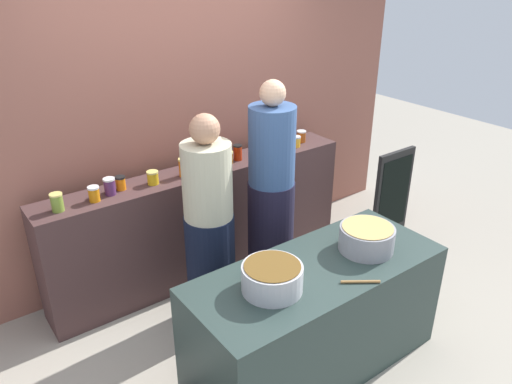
{
  "coord_description": "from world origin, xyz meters",
  "views": [
    {
      "loc": [
        -1.85,
        -2.16,
        2.54
      ],
      "look_at": [
        0.0,
        0.35,
        1.05
      ],
      "focal_mm": 34.91,
      "sensor_mm": 36.0,
      "label": 1
    }
  ],
  "objects": [
    {
      "name": "wooden_spoon",
      "position": [
        0.09,
        -0.57,
        0.79
      ],
      "size": [
        0.2,
        0.15,
        0.02
      ],
      "primitive_type": "cylinder",
      "rotation": [
        1.57,
        0.0,
        0.95
      ],
      "color": "#9E703D",
      "rests_on": "prep_table"
    },
    {
      "name": "chalkboard_sign",
      "position": [
        1.69,
        0.47,
        0.47
      ],
      "size": [
        0.46,
        0.05,
        0.93
      ],
      "color": "black",
      "rests_on": "ground"
    },
    {
      "name": "preserve_jar_11",
      "position": [
        1.09,
        1.12,
        1.02
      ],
      "size": [
        0.09,
        0.09,
        0.11
      ],
      "color": "#974314",
      "rests_on": "display_shelf"
    },
    {
      "name": "prep_table",
      "position": [
        0.0,
        -0.3,
        0.39
      ],
      "size": [
        1.7,
        0.7,
        0.78
      ],
      "primitive_type": "cube",
      "color": "#293935",
      "rests_on": "ground"
    },
    {
      "name": "preserve_jar_1",
      "position": [
        -0.9,
        1.05,
        1.02
      ],
      "size": [
        0.08,
        0.08,
        0.11
      ],
      "color": "orange",
      "rests_on": "display_shelf"
    },
    {
      "name": "ground",
      "position": [
        0.0,
        0.0,
        0.0
      ],
      "size": [
        12.0,
        12.0,
        0.0
      ],
      "primitive_type": "plane",
      "color": "#A59C8C"
    },
    {
      "name": "preserve_jar_10",
      "position": [
        0.96,
        1.05,
        1.02
      ],
      "size": [
        0.08,
        0.08,
        0.1
      ],
      "color": "gold",
      "rests_on": "display_shelf"
    },
    {
      "name": "preserve_jar_7",
      "position": [
        0.25,
        1.07,
        1.02
      ],
      "size": [
        0.07,
        0.07,
        0.11
      ],
      "color": "#7F420A",
      "rests_on": "display_shelf"
    },
    {
      "name": "cook_with_tongs",
      "position": [
        -0.29,
        0.52,
        0.73
      ],
      "size": [
        0.36,
        0.36,
        1.62
      ],
      "color": "black",
      "rests_on": "ground"
    },
    {
      "name": "preserve_jar_4",
      "position": [
        -0.44,
        1.07,
        1.02
      ],
      "size": [
        0.09,
        0.09,
        0.1
      ],
      "color": "gold",
      "rests_on": "display_shelf"
    },
    {
      "name": "cook_in_cap",
      "position": [
        0.29,
        0.54,
        0.8
      ],
      "size": [
        0.36,
        0.36,
        1.76
      ],
      "color": "#1D1A2E",
      "rests_on": "ground"
    },
    {
      "name": "preserve_jar_6",
      "position": [
        -0.07,
        1.06,
        1.02
      ],
      "size": [
        0.09,
        0.09,
        0.11
      ],
      "color": "olive",
      "rests_on": "display_shelf"
    },
    {
      "name": "preserve_jar_5",
      "position": [
        -0.18,
        1.06,
        1.04
      ],
      "size": [
        0.08,
        0.08,
        0.15
      ],
      "color": "orange",
      "rests_on": "display_shelf"
    },
    {
      "name": "preserve_jar_0",
      "position": [
        -1.15,
        1.05,
        1.03
      ],
      "size": [
        0.09,
        0.09,
        0.13
      ],
      "color": "olive",
      "rests_on": "display_shelf"
    },
    {
      "name": "preserve_jar_3",
      "position": [
        -0.67,
        1.12,
        1.02
      ],
      "size": [
        0.08,
        0.08,
        0.11
      ],
      "color": "orange",
      "rests_on": "display_shelf"
    },
    {
      "name": "storefront_wall",
      "position": [
        0.0,
        1.45,
        1.5
      ],
      "size": [
        4.8,
        0.12,
        3.0
      ],
      "primitive_type": "cube",
      "color": "#95594A",
      "rests_on": "ground"
    },
    {
      "name": "cooking_pot_left",
      "position": [
        -0.37,
        -0.31,
        0.86
      ],
      "size": [
        0.36,
        0.36,
        0.17
      ],
      "color": "#B7B7BC",
      "rests_on": "prep_table"
    },
    {
      "name": "preserve_jar_2",
      "position": [
        -0.77,
        1.09,
        1.03
      ],
      "size": [
        0.09,
        0.09,
        0.13
      ],
      "color": "#4D2755",
      "rests_on": "display_shelf"
    },
    {
      "name": "display_shelf",
      "position": [
        0.0,
        1.1,
        0.48
      ],
      "size": [
        2.7,
        0.36,
        0.96
      ],
      "primitive_type": "cube",
      "color": "#462E2D",
      "rests_on": "ground"
    },
    {
      "name": "preserve_jar_9",
      "position": [
        0.69,
        1.13,
        1.03
      ],
      "size": [
        0.07,
        0.07,
        0.12
      ],
      "color": "olive",
      "rests_on": "display_shelf"
    },
    {
      "name": "cooking_pot_center",
      "position": [
        0.4,
        -0.33,
        0.86
      ],
      "size": [
        0.36,
        0.36,
        0.17
      ],
      "color": "gray",
      "rests_on": "prep_table"
    },
    {
      "name": "preserve_jar_8",
      "position": [
        0.36,
        1.1,
        1.03
      ],
      "size": [
        0.08,
        0.08,
        0.13
      ],
      "color": "#B1270B",
      "rests_on": "display_shelf"
    }
  ]
}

